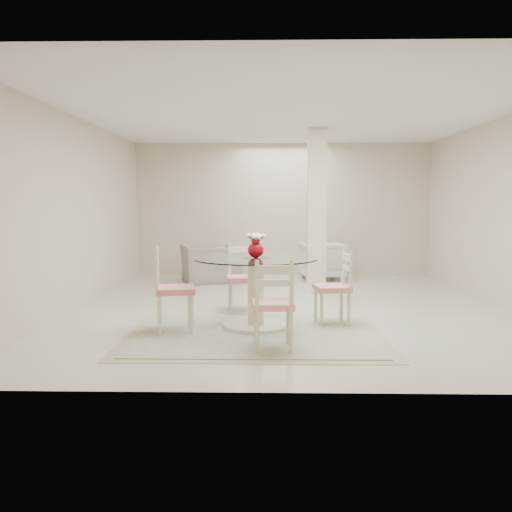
{
  "coord_description": "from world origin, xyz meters",
  "views": [
    {
      "loc": [
        -0.31,
        -7.66,
        1.5
      ],
      "look_at": [
        -0.45,
        -1.1,
        0.85
      ],
      "focal_mm": 38.0,
      "sensor_mm": 36.0,
      "label": 1
    }
  ],
  "objects_px": {
    "dining_chair_north": "(242,272)",
    "side_table": "(260,270)",
    "dining_chair_west": "(169,283)",
    "dining_table": "(256,293)",
    "dining_chair_south": "(273,298)",
    "column": "(317,212)",
    "recliner_taupe": "(212,264)",
    "red_vase": "(256,246)",
    "dining_chair_east": "(337,282)",
    "armchair_white": "(322,261)"
  },
  "relations": [
    {
      "from": "dining_table",
      "to": "dining_chair_west",
      "type": "xyz_separation_m",
      "value": [
        -1.0,
        -0.21,
        0.15
      ]
    },
    {
      "from": "column",
      "to": "red_vase",
      "type": "xyz_separation_m",
      "value": [
        -0.95,
        -2.6,
        -0.36
      ]
    },
    {
      "from": "recliner_taupe",
      "to": "dining_chair_north",
      "type": "bearing_deg",
      "value": 85.79
    },
    {
      "from": "dining_table",
      "to": "dining_chair_north",
      "type": "bearing_deg",
      "value": 101.64
    },
    {
      "from": "column",
      "to": "side_table",
      "type": "bearing_deg",
      "value": 134.18
    },
    {
      "from": "dining_table",
      "to": "dining_chair_east",
      "type": "xyz_separation_m",
      "value": [
        0.99,
        0.21,
        0.1
      ]
    },
    {
      "from": "dining_chair_west",
      "to": "dining_chair_north",
      "type": "bearing_deg",
      "value": -45.34
    },
    {
      "from": "dining_table",
      "to": "dining_chair_south",
      "type": "distance_m",
      "value": 1.02
    },
    {
      "from": "red_vase",
      "to": "dining_chair_south",
      "type": "xyz_separation_m",
      "value": [
        0.2,
        -1.0,
        -0.45
      ]
    },
    {
      "from": "recliner_taupe",
      "to": "dining_chair_east",
      "type": "bearing_deg",
      "value": 99.6
    },
    {
      "from": "dining_table",
      "to": "red_vase",
      "type": "relative_size",
      "value": 5.05
    },
    {
      "from": "dining_table",
      "to": "side_table",
      "type": "distance_m",
      "value": 3.57
    },
    {
      "from": "column",
      "to": "dining_chair_west",
      "type": "height_order",
      "value": "column"
    },
    {
      "from": "red_vase",
      "to": "recliner_taupe",
      "type": "height_order",
      "value": "red_vase"
    },
    {
      "from": "dining_table",
      "to": "dining_chair_south",
      "type": "height_order",
      "value": "dining_chair_south"
    },
    {
      "from": "dining_chair_west",
      "to": "side_table",
      "type": "xyz_separation_m",
      "value": [
        1.01,
        3.78,
        -0.33
      ]
    },
    {
      "from": "red_vase",
      "to": "dining_chair_west",
      "type": "distance_m",
      "value": 1.1
    },
    {
      "from": "red_vase",
      "to": "dining_chair_east",
      "type": "distance_m",
      "value": 1.11
    },
    {
      "from": "dining_chair_east",
      "to": "armchair_white",
      "type": "xyz_separation_m",
      "value": [
        0.21,
        3.99,
        -0.17
      ]
    },
    {
      "from": "dining_table",
      "to": "dining_chair_west",
      "type": "height_order",
      "value": "dining_chair_west"
    },
    {
      "from": "dining_chair_west",
      "to": "armchair_white",
      "type": "xyz_separation_m",
      "value": [
        2.21,
        4.41,
        -0.21
      ]
    },
    {
      "from": "armchair_white",
      "to": "side_table",
      "type": "relative_size",
      "value": 1.47
    },
    {
      "from": "dining_chair_north",
      "to": "dining_chair_west",
      "type": "relative_size",
      "value": 0.94
    },
    {
      "from": "column",
      "to": "dining_table",
      "type": "relative_size",
      "value": 1.83
    },
    {
      "from": "dining_chair_north",
      "to": "side_table",
      "type": "height_order",
      "value": "dining_chair_north"
    },
    {
      "from": "column",
      "to": "side_table",
      "type": "distance_m",
      "value": 1.74
    },
    {
      "from": "dining_table",
      "to": "dining_chair_east",
      "type": "bearing_deg",
      "value": 11.69
    },
    {
      "from": "column",
      "to": "dining_table",
      "type": "bearing_deg",
      "value": -110.03
    },
    {
      "from": "dining_chair_east",
      "to": "side_table",
      "type": "xyz_separation_m",
      "value": [
        -0.99,
        3.36,
        -0.28
      ]
    },
    {
      "from": "dining_chair_south",
      "to": "side_table",
      "type": "relative_size",
      "value": 1.9
    },
    {
      "from": "dining_chair_east",
      "to": "side_table",
      "type": "height_order",
      "value": "dining_chair_east"
    },
    {
      "from": "dining_chair_north",
      "to": "dining_chair_west",
      "type": "distance_m",
      "value": 1.45
    },
    {
      "from": "dining_chair_north",
      "to": "side_table",
      "type": "relative_size",
      "value": 1.9
    },
    {
      "from": "dining_chair_south",
      "to": "armchair_white",
      "type": "height_order",
      "value": "dining_chair_south"
    },
    {
      "from": "armchair_white",
      "to": "side_table",
      "type": "height_order",
      "value": "armchair_white"
    },
    {
      "from": "dining_chair_north",
      "to": "dining_chair_south",
      "type": "relative_size",
      "value": 1.0
    },
    {
      "from": "dining_chair_north",
      "to": "recliner_taupe",
      "type": "relative_size",
      "value": 0.98
    },
    {
      "from": "dining_table",
      "to": "dining_chair_west",
      "type": "relative_size",
      "value": 1.34
    },
    {
      "from": "dining_chair_east",
      "to": "dining_chair_south",
      "type": "relative_size",
      "value": 0.98
    },
    {
      "from": "column",
      "to": "dining_chair_north",
      "type": "xyz_separation_m",
      "value": [
        -1.15,
        -1.6,
        -0.8
      ]
    },
    {
      "from": "dining_chair_north",
      "to": "armchair_white",
      "type": "distance_m",
      "value": 3.5
    },
    {
      "from": "dining_chair_north",
      "to": "side_table",
      "type": "xyz_separation_m",
      "value": [
        0.21,
        2.57,
        -0.29
      ]
    },
    {
      "from": "dining_table",
      "to": "red_vase",
      "type": "height_order",
      "value": "red_vase"
    },
    {
      "from": "dining_chair_east",
      "to": "armchair_white",
      "type": "height_order",
      "value": "dining_chair_east"
    },
    {
      "from": "dining_chair_south",
      "to": "dining_chair_west",
      "type": "bearing_deg",
      "value": -35.93
    },
    {
      "from": "armchair_white",
      "to": "red_vase",
      "type": "bearing_deg",
      "value": 64.51
    },
    {
      "from": "recliner_taupe",
      "to": "side_table",
      "type": "height_order",
      "value": "recliner_taupe"
    },
    {
      "from": "recliner_taupe",
      "to": "armchair_white",
      "type": "xyz_separation_m",
      "value": [
        2.12,
        0.4,
        0.02
      ]
    },
    {
      "from": "armchair_white",
      "to": "side_table",
      "type": "distance_m",
      "value": 1.36
    },
    {
      "from": "dining_chair_west",
      "to": "dining_table",
      "type": "bearing_deg",
      "value": -90.05
    }
  ]
}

